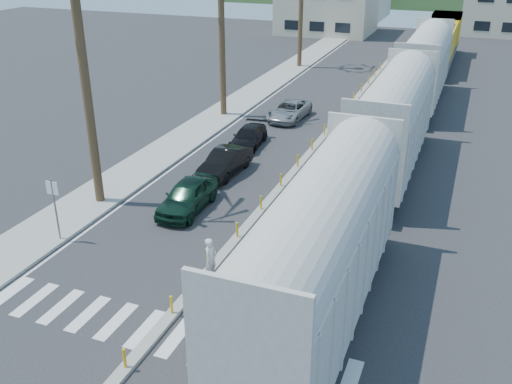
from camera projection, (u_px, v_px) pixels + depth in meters
ground at (185, 301)px, 21.36m from camera, size 140.00×140.00×0.00m
sidewalk at (237, 104)px, 45.30m from camera, size 3.00×90.00×0.15m
rails at (415, 112)px, 43.41m from camera, size 1.56×100.00×0.06m
median at (324, 136)px, 38.23m from camera, size 0.45×60.00×0.85m
crosswalk at (158, 332)px, 19.67m from camera, size 14.00×2.20×0.01m
lane_markings at (314, 113)px, 43.24m from camera, size 9.42×90.00×0.01m
freight_train at (407, 98)px, 36.27m from camera, size 3.00×60.94×5.85m
street_sign at (54, 201)px, 24.64m from camera, size 0.60×0.08×3.00m
car_lead at (188, 196)px, 28.01m from camera, size 2.15×4.62×1.53m
car_second at (225, 162)px, 32.16m from camera, size 2.01×4.54×1.44m
car_third at (248, 137)px, 36.39m from camera, size 2.41×4.51×1.23m
car_rear at (289, 110)px, 41.66m from camera, size 2.66×4.99×1.33m
cyclist at (213, 275)px, 21.65m from camera, size 1.11×2.03×2.26m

